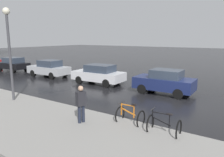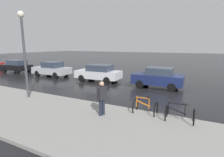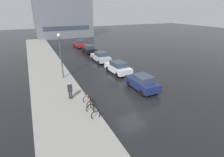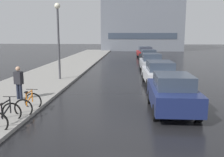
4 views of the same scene
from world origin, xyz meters
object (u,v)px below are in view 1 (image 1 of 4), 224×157
bicycle_nearest (164,126)px  streetlamp (9,42)px  car_navy (164,82)px  pedestrian (81,103)px  car_white (99,74)px  bicycle_second (130,116)px  car_black (13,64)px  car_silver (49,68)px

bicycle_nearest → streetlamp: size_ratio=0.23×
bicycle_nearest → car_navy: car_navy is taller
car_navy → pedestrian: size_ratio=2.24×
car_navy → car_white: size_ratio=0.91×
bicycle_nearest → car_white: (6.19, 7.80, 0.38)m
bicycle_second → streetlamp: size_ratio=0.20×
car_navy → pedestrian: 7.17m
car_navy → car_black: size_ratio=1.01×
car_silver → bicycle_nearest: bearing=-114.1°
streetlamp → bicycle_second: bearing=-83.9°
car_navy → bicycle_nearest: bearing=-159.5°
car_black → pedestrian: (-7.24, -16.52, 0.21)m
pedestrian → bicycle_nearest: bearing=-73.6°
bicycle_second → car_navy: size_ratio=0.28×
bicycle_second → car_white: 8.66m
pedestrian → streetlamp: (0.38, 5.56, 2.47)m
car_white → streetlamp: streetlamp is taller
bicycle_nearest → car_silver: (6.13, 13.67, 0.38)m
bicycle_nearest → streetlamp: (-0.58, 8.84, 3.04)m
bicycle_nearest → car_silver: size_ratio=0.29×
bicycle_second → car_navy: car_navy is taller
car_white → bicycle_nearest: bearing=-128.4°
bicycle_nearest → pedestrian: size_ratio=0.69×
car_navy → pedestrian: pedestrian is taller
bicycle_nearest → bicycle_second: (0.19, 1.57, 0.00)m
bicycle_nearest → car_navy: 6.56m
bicycle_nearest → car_black: bearing=72.4°
bicycle_second → car_black: (6.08, 18.23, 0.36)m
bicycle_nearest → streetlamp: bearing=93.8°
car_black → car_white: bearing=-90.4°
pedestrian → car_white: bearing=32.3°
car_navy → pedestrian: bearing=172.1°
bicycle_nearest → bicycle_second: size_ratio=1.11×
car_silver → bicycle_second: bearing=-116.1°
bicycle_nearest → streetlamp: streetlamp is taller
car_black → pedestrian: pedestrian is taller
car_white → car_black: bearing=89.6°
car_white → car_silver: 5.87m
bicycle_second → car_navy: (5.94, 0.73, 0.41)m
car_white → car_navy: bearing=-90.6°
car_black → streetlamp: bearing=-122.0°
car_navy → car_white: (0.06, 5.50, -0.03)m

